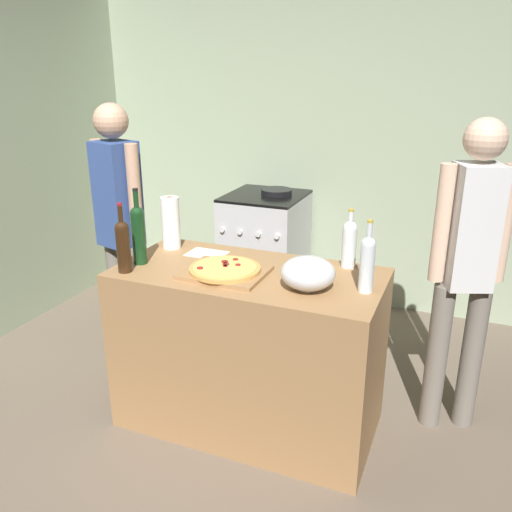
{
  "coord_description": "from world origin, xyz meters",
  "views": [
    {
      "loc": [
        1.16,
        -1.49,
        1.86
      ],
      "look_at": [
        0.18,
        0.89,
        0.94
      ],
      "focal_mm": 37.23,
      "sensor_mm": 36.0,
      "label": 1
    }
  ],
  "objects_px": {
    "wine_bottle_dark": "(123,244)",
    "person_in_stripes": "(120,222)",
    "wine_bottle_clear": "(349,242)",
    "wine_bottle_green": "(138,232)",
    "person_in_red": "(468,262)",
    "stove": "(265,251)",
    "pizza": "(225,269)",
    "mixing_bowl": "(308,273)",
    "wine_bottle_amber": "(367,261)",
    "paper_towel_roll": "(171,223)"
  },
  "relations": [
    {
      "from": "mixing_bowl",
      "to": "wine_bottle_dark",
      "type": "bearing_deg",
      "value": -171.62
    },
    {
      "from": "wine_bottle_clear",
      "to": "wine_bottle_dark",
      "type": "distance_m",
      "value": 1.13
    },
    {
      "from": "mixing_bowl",
      "to": "wine_bottle_dark",
      "type": "relative_size",
      "value": 0.72
    },
    {
      "from": "wine_bottle_amber",
      "to": "wine_bottle_green",
      "type": "relative_size",
      "value": 0.85
    },
    {
      "from": "person_in_stripes",
      "to": "wine_bottle_amber",
      "type": "bearing_deg",
      "value": -10.61
    },
    {
      "from": "mixing_bowl",
      "to": "person_in_red",
      "type": "distance_m",
      "value": 0.84
    },
    {
      "from": "paper_towel_roll",
      "to": "person_in_stripes",
      "type": "relative_size",
      "value": 0.18
    },
    {
      "from": "wine_bottle_clear",
      "to": "stove",
      "type": "distance_m",
      "value": 1.6
    },
    {
      "from": "pizza",
      "to": "wine_bottle_green",
      "type": "relative_size",
      "value": 0.89
    },
    {
      "from": "mixing_bowl",
      "to": "person_in_stripes",
      "type": "relative_size",
      "value": 0.15
    },
    {
      "from": "pizza",
      "to": "person_in_red",
      "type": "xyz_separation_m",
      "value": [
        1.1,
        0.48,
        0.03
      ]
    },
    {
      "from": "wine_bottle_dark",
      "to": "wine_bottle_clear",
      "type": "bearing_deg",
      "value": 25.94
    },
    {
      "from": "wine_bottle_amber",
      "to": "person_in_stripes",
      "type": "height_order",
      "value": "person_in_stripes"
    },
    {
      "from": "mixing_bowl",
      "to": "person_in_red",
      "type": "xyz_separation_m",
      "value": [
        0.67,
        0.5,
        -0.02
      ]
    },
    {
      "from": "paper_towel_roll",
      "to": "wine_bottle_clear",
      "type": "height_order",
      "value": "wine_bottle_clear"
    },
    {
      "from": "pizza",
      "to": "person_in_stripes",
      "type": "relative_size",
      "value": 0.21
    },
    {
      "from": "pizza",
      "to": "paper_towel_roll",
      "type": "distance_m",
      "value": 0.54
    },
    {
      "from": "wine_bottle_amber",
      "to": "person_in_red",
      "type": "bearing_deg",
      "value": 45.08
    },
    {
      "from": "wine_bottle_green",
      "to": "stove",
      "type": "height_order",
      "value": "wine_bottle_green"
    },
    {
      "from": "stove",
      "to": "person_in_red",
      "type": "height_order",
      "value": "person_in_red"
    },
    {
      "from": "mixing_bowl",
      "to": "wine_bottle_amber",
      "type": "relative_size",
      "value": 0.74
    },
    {
      "from": "paper_towel_roll",
      "to": "wine_bottle_dark",
      "type": "relative_size",
      "value": 0.84
    },
    {
      "from": "pizza",
      "to": "mixing_bowl",
      "type": "relative_size",
      "value": 1.4
    },
    {
      "from": "paper_towel_roll",
      "to": "wine_bottle_green",
      "type": "height_order",
      "value": "wine_bottle_green"
    },
    {
      "from": "wine_bottle_clear",
      "to": "person_in_red",
      "type": "relative_size",
      "value": 0.19
    },
    {
      "from": "paper_towel_roll",
      "to": "person_in_red",
      "type": "bearing_deg",
      "value": 7.96
    },
    {
      "from": "person_in_stripes",
      "to": "stove",
      "type": "bearing_deg",
      "value": 67.8
    },
    {
      "from": "wine_bottle_amber",
      "to": "person_in_red",
      "type": "xyz_separation_m",
      "value": [
        0.42,
        0.42,
        -0.09
      ]
    },
    {
      "from": "person_in_red",
      "to": "stove",
      "type": "bearing_deg",
      "value": 144.81
    },
    {
      "from": "paper_towel_roll",
      "to": "wine_bottle_clear",
      "type": "distance_m",
      "value": 1.0
    },
    {
      "from": "wine_bottle_green",
      "to": "person_in_red",
      "type": "height_order",
      "value": "person_in_red"
    },
    {
      "from": "person_in_stripes",
      "to": "person_in_red",
      "type": "bearing_deg",
      "value": 3.79
    },
    {
      "from": "wine_bottle_dark",
      "to": "paper_towel_roll",
      "type": "bearing_deg",
      "value": 86.62
    },
    {
      "from": "person_in_stripes",
      "to": "wine_bottle_green",
      "type": "bearing_deg",
      "value": -43.32
    },
    {
      "from": "pizza",
      "to": "person_in_stripes",
      "type": "xyz_separation_m",
      "value": [
        -0.87,
        0.35,
        0.05
      ]
    },
    {
      "from": "wine_bottle_amber",
      "to": "person_in_stripes",
      "type": "bearing_deg",
      "value": 169.39
    },
    {
      "from": "wine_bottle_amber",
      "to": "wine_bottle_clear",
      "type": "bearing_deg",
      "value": 117.15
    },
    {
      "from": "wine_bottle_clear",
      "to": "wine_bottle_dark",
      "type": "relative_size",
      "value": 0.86
    },
    {
      "from": "wine_bottle_clear",
      "to": "wine_bottle_dark",
      "type": "bearing_deg",
      "value": -154.06
    },
    {
      "from": "person_in_stripes",
      "to": "person_in_red",
      "type": "xyz_separation_m",
      "value": [
        1.97,
        0.13,
        -0.02
      ]
    },
    {
      "from": "wine_bottle_dark",
      "to": "person_in_red",
      "type": "relative_size",
      "value": 0.21
    },
    {
      "from": "pizza",
      "to": "wine_bottle_green",
      "type": "distance_m",
      "value": 0.5
    },
    {
      "from": "wine_bottle_green",
      "to": "person_in_red",
      "type": "xyz_separation_m",
      "value": [
        1.58,
        0.5,
        -0.11
      ]
    },
    {
      "from": "mixing_bowl",
      "to": "paper_towel_roll",
      "type": "height_order",
      "value": "paper_towel_roll"
    },
    {
      "from": "paper_towel_roll",
      "to": "wine_bottle_green",
      "type": "distance_m",
      "value": 0.28
    },
    {
      "from": "wine_bottle_dark",
      "to": "person_in_stripes",
      "type": "relative_size",
      "value": 0.21
    },
    {
      "from": "paper_towel_roll",
      "to": "wine_bottle_green",
      "type": "xyz_separation_m",
      "value": [
        -0.02,
        -0.28,
        0.02
      ]
    },
    {
      "from": "wine_bottle_amber",
      "to": "wine_bottle_dark",
      "type": "height_order",
      "value": "wine_bottle_dark"
    },
    {
      "from": "paper_towel_roll",
      "to": "person_in_stripes",
      "type": "bearing_deg",
      "value": 168.02
    },
    {
      "from": "wine_bottle_clear",
      "to": "wine_bottle_green",
      "type": "bearing_deg",
      "value": -160.24
    }
  ]
}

